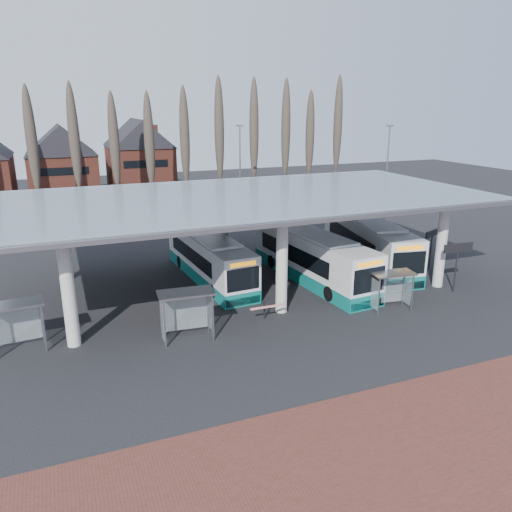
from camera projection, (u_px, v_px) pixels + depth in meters
name	position (u px, v px, depth m)	size (l,w,h in m)	color
ground	(299.00, 327.00, 28.39)	(140.00, 140.00, 0.00)	black
brick_strip	(451.00, 461.00, 17.74)	(70.00, 10.00, 0.03)	brown
station_canopy	(248.00, 204.00, 33.84)	(32.00, 16.00, 6.34)	beige
poplar_row	(167.00, 136.00, 55.12)	(45.10, 1.10, 14.50)	#473D33
townhouse_row	(19.00, 158.00, 60.09)	(36.80, 10.30, 12.25)	brown
lamp_post_b	(240.00, 173.00, 52.06)	(0.80, 0.16, 10.17)	slate
lamp_post_c	(387.00, 173.00, 51.73)	(0.80, 0.16, 10.17)	slate
bus_1	(209.00, 258.00, 35.99)	(3.34, 11.91, 3.27)	silver
bus_2	(311.00, 257.00, 35.75)	(3.81, 12.84, 3.51)	silver
bus_3	(368.00, 242.00, 39.53)	(4.92, 13.12, 3.57)	silver
shelter_0	(14.00, 316.00, 25.15)	(2.99, 1.70, 2.66)	gray
shelter_1	(186.00, 304.00, 26.51)	(3.06, 1.69, 2.75)	gray
shelter_2	(391.00, 282.00, 30.41)	(2.76, 1.61, 2.43)	gray
info_sign_0	(458.00, 251.00, 33.05)	(2.27, 0.22, 3.37)	black
info_sign_1	(432.00, 236.00, 38.07)	(1.90, 0.89, 3.01)	black
barrier	(267.00, 308.00, 29.01)	(2.16, 0.59, 1.08)	black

